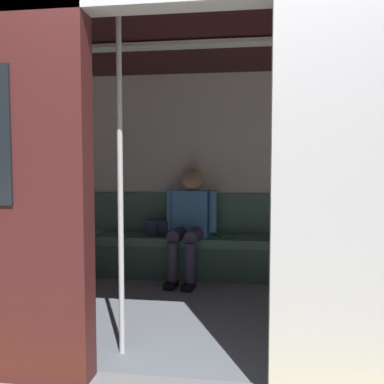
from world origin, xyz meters
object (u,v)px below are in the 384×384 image
Objects in this scene: handbag at (158,227)px; person_seated at (190,217)px; book at (223,235)px; bench_seat at (214,247)px; train_car at (195,124)px; grab_pole_door at (120,183)px.

person_seated is at bearing 162.10° from handbag.
handbag is 1.18× the size of book.
train_car is at bearing 86.29° from bench_seat.
train_car is at bearing 51.79° from book.
bench_seat is 2.22× the size of person_seated.
train_car is 1.59m from bench_seat.
book is (-0.10, -0.07, 0.12)m from bench_seat.
bench_seat is 11.88× the size of book.
person_seated is at bearing -95.75° from grab_pole_door.
train_car is 2.88× the size of grab_pole_door.
train_car reaches higher than book.
grab_pole_door is at bearing 95.51° from handbag.
train_car is at bearing 100.59° from person_seated.
grab_pole_door is (0.36, 0.83, -0.45)m from train_car.
book is at bearing -179.77° from handbag.
person_seated is (0.25, 0.05, 0.33)m from bench_seat.
person_seated is 0.42m from book.
handbag is at bearing -29.38° from book.
handbag is at bearing -63.35° from train_car.
train_car reaches higher than grab_pole_door.
person_seated is (0.18, -0.98, -0.88)m from train_car.
bench_seat is at bearing 5.37° from book.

